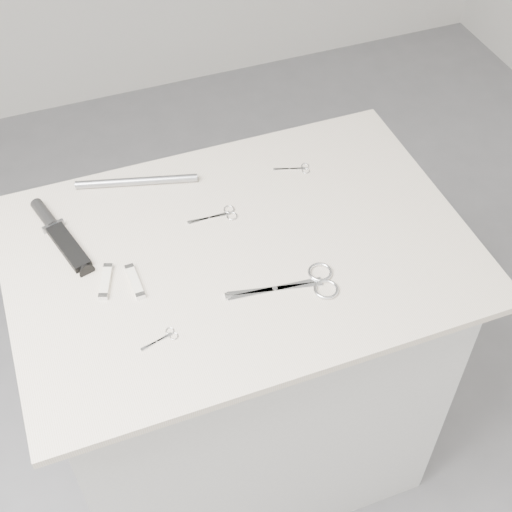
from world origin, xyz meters
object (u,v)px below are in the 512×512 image
object	(u,v)px
tiny_scissors	(164,338)
pocket_knife_b	(135,281)
embroidery_scissors_b	(297,169)
metal_rail	(137,181)
pocket_knife_a	(106,281)
embroidery_scissors_a	(221,215)
plinth	(243,368)
sheathed_knife	(57,231)
large_shears	(306,284)

from	to	relation	value
tiny_scissors	pocket_knife_b	xyz separation A→B (m)	(-0.02, 0.16, 0.00)
embroidery_scissors_b	metal_rail	xyz separation A→B (m)	(-0.38, 0.08, 0.01)
pocket_knife_a	metal_rail	world-z (taller)	metal_rail
pocket_knife_a	pocket_knife_b	xyz separation A→B (m)	(0.06, -0.02, 0.00)
pocket_knife_b	embroidery_scissors_b	bearing A→B (deg)	-66.45
embroidery_scissors_a	metal_rail	xyz separation A→B (m)	(-0.15, 0.17, 0.01)
plinth	embroidery_scissors_b	distance (m)	0.56
tiny_scissors	pocket_knife_b	distance (m)	0.16
plinth	tiny_scissors	world-z (taller)	tiny_scissors
embroidery_scissors_b	sheathed_knife	distance (m)	0.58
embroidery_scissors_a	metal_rail	world-z (taller)	metal_rail
plinth	pocket_knife_b	xyz separation A→B (m)	(-0.24, -0.02, 0.48)
plinth	large_shears	world-z (taller)	large_shears
tiny_scissors	plinth	bearing A→B (deg)	24.18
plinth	large_shears	size ratio (longest dim) A/B	3.86
plinth	tiny_scissors	size ratio (longest dim) A/B	11.58
embroidery_scissors_a	sheathed_knife	bearing A→B (deg)	170.64
plinth	sheathed_knife	xyz separation A→B (m)	(-0.36, 0.18, 0.48)
embroidery_scissors_b	tiny_scissors	size ratio (longest dim) A/B	1.13
embroidery_scissors_b	metal_rail	distance (m)	0.38
plinth	large_shears	xyz separation A→B (m)	(0.09, -0.15, 0.47)
pocket_knife_b	metal_rail	distance (m)	0.31
large_shears	embroidery_scissors_b	xyz separation A→B (m)	(0.12, 0.34, -0.00)
metal_rail	pocket_knife_a	bearing A→B (deg)	-116.13
sheathed_knife	metal_rail	world-z (taller)	sheathed_knife
embroidery_scissors_b	pocket_knife_b	bearing A→B (deg)	-136.56
tiny_scissors	sheathed_knife	world-z (taller)	sheathed_knife
embroidery_scissors_b	large_shears	bearing A→B (deg)	-91.80
embroidery_scissors_b	pocket_knife_a	size ratio (longest dim) A/B	0.94
pocket_knife_a	large_shears	bearing A→B (deg)	-91.26
plinth	embroidery_scissors_a	world-z (taller)	embroidery_scissors_a
metal_rail	embroidery_scissors_a	bearing A→B (deg)	-48.14
large_shears	sheathed_knife	bearing A→B (deg)	153.21
sheathed_knife	pocket_knife_b	world-z (taller)	sheathed_knife
embroidery_scissors_a	embroidery_scissors_b	bearing A→B (deg)	23.13
embroidery_scissors_a	pocket_knife_a	bearing A→B (deg)	-157.90
large_shears	pocket_knife_a	bearing A→B (deg)	167.70
pocket_knife_a	pocket_knife_b	world-z (taller)	same
embroidery_scissors_b	sheathed_knife	xyz separation A→B (m)	(-0.58, -0.02, 0.01)
embroidery_scissors_b	tiny_scissors	bearing A→B (deg)	-121.54
embroidery_scissors_b	pocket_knife_b	world-z (taller)	pocket_knife_b
large_shears	embroidery_scissors_a	world-z (taller)	large_shears
plinth	large_shears	distance (m)	0.50
embroidery_scissors_a	pocket_knife_a	distance (m)	0.31
sheathed_knife	pocket_knife_a	distance (m)	0.19
tiny_scissors	sheathed_knife	bearing A→B (deg)	97.56
large_shears	tiny_scissors	distance (m)	0.31
tiny_scissors	embroidery_scissors_b	bearing A→B (deg)	25.99
pocket_knife_a	embroidery_scissors_b	bearing A→B (deg)	-49.45
pocket_knife_a	tiny_scissors	bearing A→B (deg)	-137.63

